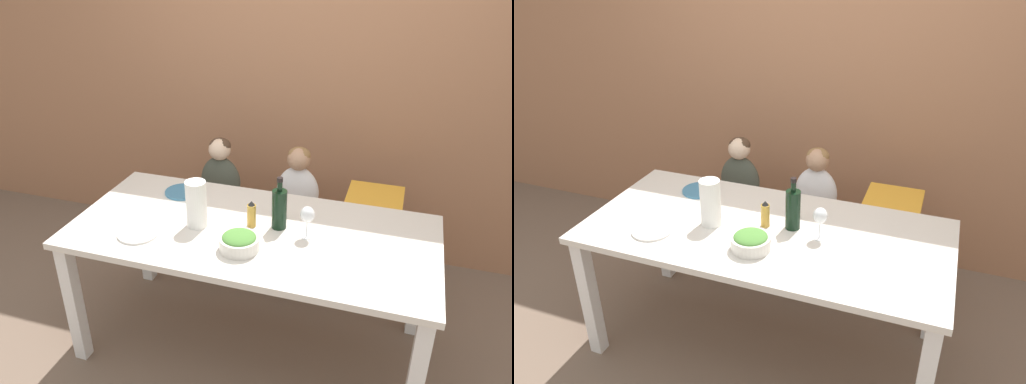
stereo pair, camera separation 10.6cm
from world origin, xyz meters
TOP-DOWN VIEW (x-y plane):
  - ground_plane at (0.00, 0.00)m, footprint 14.00×14.00m
  - wall_back at (0.00, 1.19)m, footprint 10.00×0.06m
  - dining_table at (0.00, 0.00)m, footprint 1.86×0.88m
  - chair_far_left at (-0.45, 0.70)m, footprint 0.39×0.40m
  - chair_far_center at (0.07, 0.70)m, footprint 0.39×0.40m
  - chair_right_highchair at (0.55, 0.70)m, footprint 0.33×0.34m
  - person_child_left at (-0.45, 0.70)m, footprint 0.27×0.15m
  - person_child_center at (0.07, 0.70)m, footprint 0.27×0.15m
  - wine_bottle at (0.13, 0.06)m, footprint 0.08×0.08m
  - paper_towel_roll at (-0.28, -0.05)m, footprint 0.11×0.11m
  - wine_glass_near at (0.28, 0.01)m, footprint 0.07×0.07m
  - salad_bowl_large at (-0.00, -0.20)m, footprint 0.19×0.19m
  - dinner_plate_front_left at (-0.53, -0.22)m, footprint 0.21×0.21m
  - dinner_plate_back_left at (-0.51, 0.26)m, footprint 0.21×0.21m
  - condiment_bottle_hot_sauce at (-0.01, 0.03)m, footprint 0.05×0.05m

SIDE VIEW (x-z plane):
  - ground_plane at x=0.00m, z-range 0.00..0.00m
  - chair_far_left at x=-0.45m, z-range 0.16..0.63m
  - chair_far_center at x=0.07m, z-range 0.16..0.63m
  - chair_right_highchair at x=0.55m, z-range 0.19..0.90m
  - dining_table at x=0.00m, z-range 0.29..1.05m
  - person_child_left at x=-0.45m, z-range 0.47..0.95m
  - person_child_center at x=0.07m, z-range 0.47..0.95m
  - dinner_plate_front_left at x=-0.53m, z-range 0.76..0.78m
  - dinner_plate_back_left at x=-0.51m, z-range 0.76..0.78m
  - salad_bowl_large at x=0.00m, z-range 0.76..0.85m
  - condiment_bottle_hot_sauce at x=-0.01m, z-range 0.76..0.91m
  - wine_bottle at x=0.13m, z-range 0.74..1.02m
  - wine_glass_near at x=0.28m, z-range 0.80..0.97m
  - paper_towel_roll at x=-0.28m, z-range 0.76..1.01m
  - wall_back at x=0.00m, z-range 0.00..2.70m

